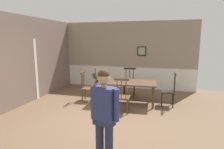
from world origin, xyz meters
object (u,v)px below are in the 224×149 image
at_px(chair_by_doorway, 169,91).
at_px(dining_table, 126,84).
at_px(chair_at_table_head, 122,96).
at_px(chair_opposite_corner, 87,87).
at_px(person_figure, 104,112).
at_px(chair_near_window, 129,83).

bearing_deg(chair_by_doorway, dining_table, 93.45).
height_order(chair_by_doorway, chair_at_table_head, chair_by_doorway).
bearing_deg(chair_opposite_corner, person_figure, 22.01).
relative_size(dining_table, chair_by_doorway, 1.86).
bearing_deg(person_figure, chair_at_table_head, -67.42).
xyz_separation_m(chair_by_doorway, chair_opposite_corner, (-2.70, -0.18, -0.03)).
bearing_deg(chair_at_table_head, dining_table, 91.28).
distance_m(chair_by_doorway, person_figure, 3.48).
bearing_deg(chair_opposite_corner, chair_at_table_head, 55.39).
distance_m(chair_near_window, person_figure, 4.11).
bearing_deg(person_figure, chair_by_doorway, -90.86).
relative_size(dining_table, chair_opposite_corner, 1.99).
xyz_separation_m(dining_table, person_figure, (0.27, -3.20, 0.26)).
distance_m(dining_table, chair_near_window, 0.89).
bearing_deg(chair_near_window, chair_opposite_corner, 29.63).
xyz_separation_m(chair_near_window, chair_at_table_head, (0.12, -1.75, -0.01)).
bearing_deg(chair_at_table_head, chair_near_window, 91.39).
bearing_deg(chair_by_doorway, chair_opposite_corner, 93.53).
height_order(chair_opposite_corner, person_figure, person_figure).
bearing_deg(dining_table, chair_by_doorway, 3.76).
height_order(chair_at_table_head, chair_opposite_corner, chair_at_table_head).
relative_size(chair_near_window, person_figure, 0.64).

